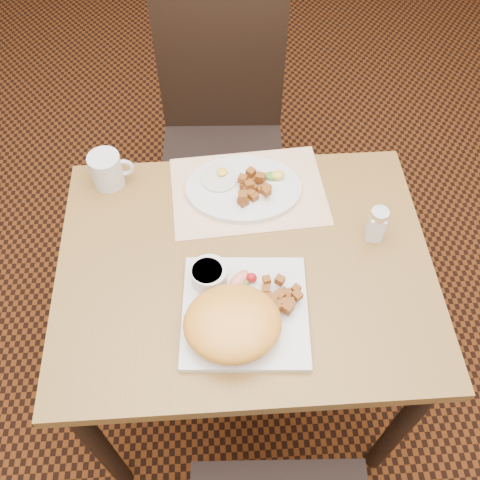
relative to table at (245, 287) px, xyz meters
name	(u,v)px	position (x,y,z in m)	size (l,w,h in m)	color
ground	(243,379)	(0.00, 0.00, -0.64)	(8.00, 8.00, 0.00)	black
table	(245,287)	(0.00, 0.00, 0.00)	(0.90, 0.70, 0.75)	olive
chair_far	(222,130)	(-0.03, 0.69, -0.10)	(0.44, 0.45, 0.97)	black
placemat	(248,191)	(0.02, 0.23, 0.11)	(0.40, 0.28, 0.00)	white
plate_square	(245,311)	(-0.01, -0.13, 0.12)	(0.28, 0.28, 0.02)	silver
plate_oval	(244,189)	(0.01, 0.23, 0.12)	(0.30, 0.23, 0.02)	silver
hollandaise_mound	(232,323)	(-0.04, -0.18, 0.16)	(0.21, 0.19, 0.08)	#F9A330
ramekin	(209,274)	(-0.09, -0.05, 0.15)	(0.08, 0.08, 0.05)	silver
garnish_sq	(243,279)	(-0.01, -0.06, 0.14)	(0.08, 0.06, 0.03)	#387223
fried_egg	(219,177)	(-0.05, 0.26, 0.13)	(0.10, 0.10, 0.02)	white
garnish_ov	(275,175)	(0.10, 0.26, 0.14)	(0.06, 0.03, 0.02)	#387223
salt_shaker	(377,224)	(0.32, 0.06, 0.16)	(0.05, 0.05, 0.10)	white
coffee_mug	(107,170)	(-0.34, 0.28, 0.16)	(0.11, 0.08, 0.09)	silver
home_fries_sq	(278,299)	(0.06, -0.12, 0.14)	(0.11, 0.10, 0.04)	#954F18
home_fries_ov	(251,187)	(0.03, 0.21, 0.14)	(0.09, 0.11, 0.04)	#954F18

